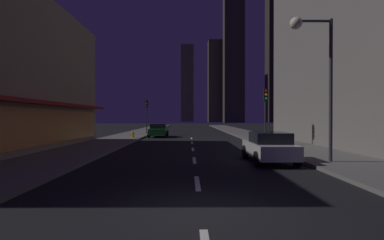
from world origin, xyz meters
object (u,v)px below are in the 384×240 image
Objects in this scene: car_parked_far at (158,130)px; street_lamp_right at (313,54)px; fire_hydrant_far_left at (133,134)px; traffic_light_far_left at (146,109)px; traffic_light_near_right at (266,104)px; car_parked_near at (269,147)px.

car_parked_far is 0.64× the size of street_lamp_right.
street_lamp_right reaches higher than fire_hydrant_far_left.
street_lamp_right is (8.98, -19.34, 4.33)m from car_parked_far.
car_parked_far is 21.75m from street_lamp_right.
traffic_light_far_left is at bearing 114.84° from street_lamp_right.
fire_hydrant_far_left is 7.53m from traffic_light_far_left.
traffic_light_near_right is (9.10, -10.49, 2.45)m from car_parked_far.
car_parked_near is at bearing 155.14° from street_lamp_right.
street_lamp_right is (1.78, -0.82, 4.33)m from car_parked_near.
traffic_light_far_left is at bearing 111.86° from car_parked_near.
traffic_light_far_left reaches higher than car_parked_near.
car_parked_near is at bearing -68.14° from traffic_light_far_left.
fire_hydrant_far_left is 14.00m from traffic_light_near_right.
street_lamp_right reaches higher than car_parked_far.
car_parked_far reaches higher than fire_hydrant_far_left.
street_lamp_right is (-0.12, -8.85, 1.87)m from traffic_light_near_right.
car_parked_near is 6.48× the size of fire_hydrant_far_left.
fire_hydrant_far_left is 20.51m from street_lamp_right.
traffic_light_far_left is at bearing 126.90° from traffic_light_near_right.
traffic_light_near_right is at bearing -49.05° from car_parked_far.
car_parked_far is at bearing 111.25° from car_parked_near.
street_lamp_right is at bearing -65.16° from traffic_light_far_left.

